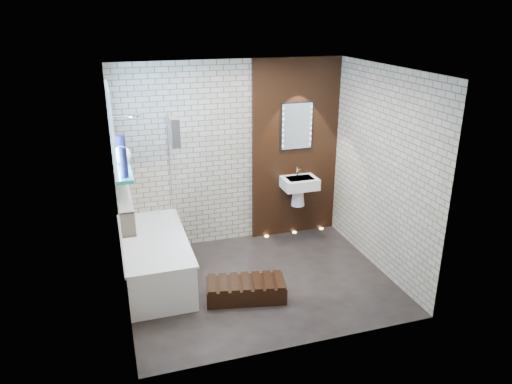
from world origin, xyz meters
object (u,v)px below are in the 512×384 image
object	(u,v)px
washbasin	(299,187)
bath_screen	(174,170)
led_mirror	(297,126)
walnut_step	(246,290)
bathtub	(155,259)

from	to	relation	value
washbasin	bath_screen	bearing A→B (deg)	-174.22
bath_screen	led_mirror	distance (m)	1.89
led_mirror	washbasin	bearing A→B (deg)	-90.00
washbasin	walnut_step	world-z (taller)	washbasin
washbasin	led_mirror	world-z (taller)	led_mirror
bath_screen	walnut_step	size ratio (longest dim) A/B	1.52
bathtub	washbasin	bearing A→B (deg)	16.01
bathtub	walnut_step	xyz separation A→B (m)	(0.96, -0.75, -0.19)
bath_screen	led_mirror	world-z (taller)	led_mirror
bathtub	bath_screen	world-z (taller)	bath_screen
washbasin	led_mirror	size ratio (longest dim) A/B	0.83
washbasin	led_mirror	xyz separation A→B (m)	(0.00, 0.16, 0.86)
bath_screen	washbasin	distance (m)	1.89
bath_screen	led_mirror	xyz separation A→B (m)	(1.82, 0.34, 0.37)
bathtub	washbasin	world-z (taller)	washbasin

